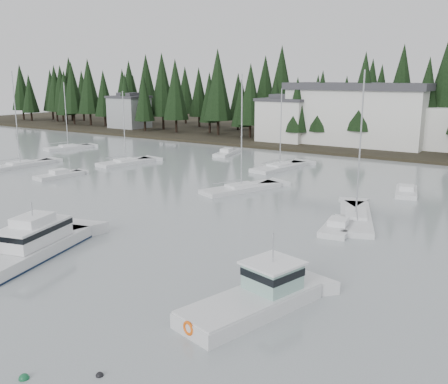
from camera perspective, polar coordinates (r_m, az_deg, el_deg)
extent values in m
cube|color=black|center=(107.16, 19.95, 5.60)|extent=(240.00, 54.00, 1.00)
cube|color=silver|center=(95.91, 6.93, 8.05)|extent=(9.00, 7.00, 7.50)
cube|color=#38383D|center=(95.65, 6.99, 10.43)|extent=(9.54, 7.42, 0.50)
cube|color=#38383D|center=(95.62, 7.00, 10.79)|extent=(4.95, 3.85, 0.80)
cube|color=#999EA0|center=(122.03, -10.77, 8.88)|extent=(8.00, 7.00, 7.00)
cube|color=#38383D|center=(121.83, -10.84, 10.63)|extent=(8.48, 7.42, 0.50)
cube|color=#38383D|center=(121.80, -10.86, 10.91)|extent=(4.40, 3.85, 0.80)
cube|color=silver|center=(93.61, 14.99, 8.34)|extent=(24.00, 10.00, 10.00)
cube|color=#38383D|center=(93.36, 15.19, 11.58)|extent=(25.00, 11.00, 1.20)
cube|color=silver|center=(92.62, 22.42, 6.82)|extent=(10.00, 8.00, 7.00)
cube|color=silver|center=(38.51, -21.20, -6.72)|extent=(5.88, 11.00, 1.53)
cube|color=#0E1B33|center=(38.55, -21.19, -6.88)|extent=(5.93, 11.06, 0.21)
cube|color=white|center=(38.44, -20.89, -4.40)|extent=(4.00, 5.98, 1.39)
cube|color=black|center=(38.34, -20.93, -3.93)|extent=(4.08, 6.04, 0.38)
cube|color=white|center=(38.16, -21.02, -2.96)|extent=(2.60, 3.15, 0.62)
cylinder|color=#A5A8AD|center=(37.97, -21.11, -1.85)|extent=(0.10, 0.10, 1.05)
cube|color=silver|center=(28.12, 3.05, -13.35)|extent=(5.10, 9.12, 1.40)
cube|color=silver|center=(27.79, 3.07, -11.96)|extent=(5.00, 8.93, 0.13)
cube|color=#88B2A7|center=(28.63, 5.57, -9.57)|extent=(3.05, 3.13, 1.51)
cube|color=white|center=(28.33, 5.60, -8.06)|extent=(3.43, 3.54, 0.13)
cube|color=black|center=(28.52, 5.58, -9.01)|extent=(3.12, 3.19, 0.43)
cylinder|color=#A5A8AD|center=(28.01, 5.64, -6.31)|extent=(0.08, 0.08, 1.73)
torus|color=#F2590C|center=(25.36, -4.11, -15.28)|extent=(0.77, 0.34, 0.76)
cube|color=silver|center=(92.59, -17.36, 4.70)|extent=(4.48, 8.53, 1.05)
cube|color=white|center=(92.50, -17.39, 5.09)|extent=(2.43, 3.12, 0.30)
cylinder|color=#A5A8AD|center=(91.96, -17.62, 8.43)|extent=(0.14, 0.14, 11.05)
cube|color=silver|center=(69.88, 6.39, 2.63)|extent=(4.57, 10.32, 1.05)
cube|color=white|center=(69.76, 6.40, 3.15)|extent=(2.59, 3.69, 0.30)
cylinder|color=#A5A8AD|center=(69.07, 6.51, 7.31)|extent=(0.14, 0.14, 10.42)
cube|color=silver|center=(74.69, -11.16, 3.14)|extent=(4.54, 8.92, 1.05)
cube|color=white|center=(74.58, -11.18, 3.63)|extent=(2.60, 3.24, 0.30)
cylinder|color=#A5A8AD|center=(73.95, -11.35, 7.37)|extent=(0.14, 0.14, 10.02)
cube|color=silver|center=(56.33, 1.97, 0.15)|extent=(6.02, 10.12, 1.05)
cube|color=white|center=(56.19, 1.98, 0.79)|extent=(2.97, 3.79, 0.30)
cylinder|color=#A5A8AD|center=(55.21, 2.03, 6.93)|extent=(0.14, 0.14, 12.33)
cube|color=silver|center=(76.63, -22.22, 2.66)|extent=(2.83, 10.05, 1.05)
cube|color=white|center=(76.53, -22.26, 3.13)|extent=(1.89, 3.44, 0.30)
cylinder|color=#A5A8AD|center=(75.79, -22.68, 7.81)|extent=(0.14, 0.14, 12.79)
cube|color=silver|center=(46.32, 14.79, -3.17)|extent=(6.21, 10.97, 1.05)
cube|color=white|center=(46.14, 14.84, -2.40)|extent=(3.01, 4.06, 0.30)
cylinder|color=#A5A8AD|center=(44.93, 15.30, 5.24)|extent=(0.14, 0.14, 12.65)
cube|color=silver|center=(66.98, -18.32, 1.65)|extent=(2.87, 6.36, 0.90)
cube|color=white|center=(66.86, -18.36, 2.24)|extent=(1.71, 2.12, 0.55)
cube|color=silver|center=(42.97, 12.87, -4.23)|extent=(3.00, 5.69, 0.90)
cube|color=white|center=(42.77, 12.92, -3.34)|extent=(1.74, 1.94, 0.55)
cube|color=silver|center=(82.08, 0.28, 4.34)|extent=(3.55, 7.12, 0.90)
cube|color=white|center=(81.98, 0.28, 4.82)|extent=(1.91, 2.44, 0.55)
cube|color=silver|center=(57.97, 20.09, -0.20)|extent=(3.40, 5.94, 0.90)
cube|color=white|center=(57.83, 20.15, 0.47)|extent=(1.86, 2.08, 0.55)
sphere|color=#145933|center=(24.35, -21.88, -19.19)|extent=(0.46, 0.46, 0.46)
sphere|color=black|center=(23.59, -14.02, -19.71)|extent=(0.35, 0.35, 0.35)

